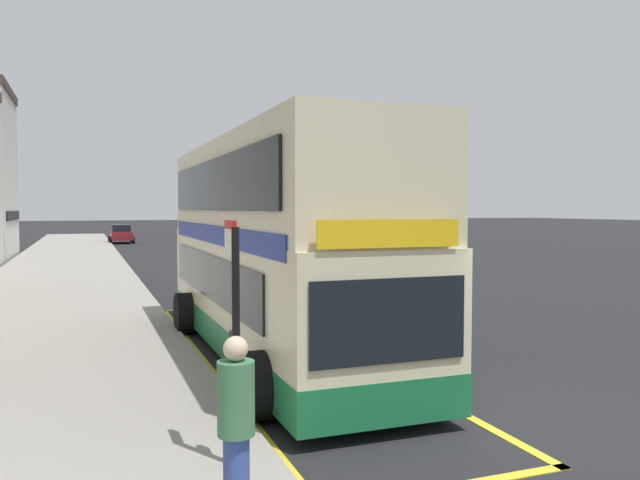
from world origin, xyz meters
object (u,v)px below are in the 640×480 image
Objects in this scene: parked_car_teal_ahead at (205,232)px; parked_car_teal_kerbside at (241,238)px; bus_stop_sign at (234,322)px; pedestrian_further_back at (236,424)px; double_decker_bus at (274,256)px; parked_car_maroon_far at (121,234)px.

parked_car_teal_ahead and parked_car_teal_kerbside have the same top height.
bus_stop_sign is 41.10m from parked_car_teal_kerbside.
bus_stop_sign is at bearing -102.44° from parked_car_teal_ahead.
bus_stop_sign reaches higher than pedestrian_further_back.
bus_stop_sign is (-2.07, -5.52, -0.31)m from double_decker_bus.
double_decker_bus is at bearing 69.43° from bus_stop_sign.
parked_car_teal_ahead is at bearing 80.19° from bus_stop_sign.
parked_car_teal_ahead is 55.96m from pedestrian_further_back.
double_decker_bus is 7.40m from pedestrian_further_back.
pedestrian_further_back is at bearing -103.33° from parked_car_teal_kerbside.
pedestrian_further_back reaches higher than parked_car_teal_ahead.
parked_car_teal_kerbside is at bearing 76.56° from pedestrian_further_back.
double_decker_bus is 2.52× the size of parked_car_maroon_far.
double_decker_bus is at bearing -101.15° from parked_car_teal_ahead.
double_decker_bus reaches higher than parked_car_teal_ahead.
parked_car_maroon_far is (1.44, 50.91, -0.96)m from bus_stop_sign.
bus_stop_sign is at bearing 77.64° from pedestrian_further_back.
double_decker_bus reaches higher than parked_car_maroon_far.
parked_car_teal_ahead and parked_car_maroon_far have the same top height.
double_decker_bus is at bearing -88.15° from parked_car_maroon_far.
double_decker_bus is 3.82× the size of bus_stop_sign.
bus_stop_sign is 0.66× the size of parked_car_maroon_far.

